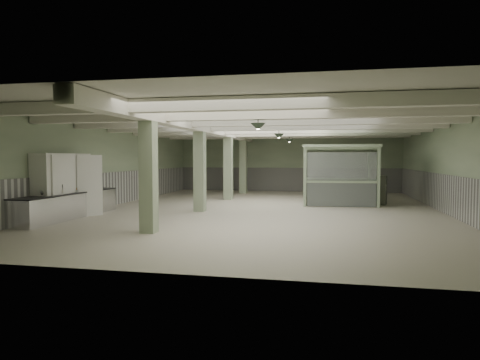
% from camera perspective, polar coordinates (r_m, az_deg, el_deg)
% --- Properties ---
extents(floor, '(20.00, 20.00, 0.00)m').
position_cam_1_polar(floor, '(17.71, 3.37, -3.98)').
color(floor, beige).
rests_on(floor, ground).
extents(ceiling, '(14.00, 20.00, 0.02)m').
position_cam_1_polar(ceiling, '(17.63, 3.41, 7.71)').
color(ceiling, beige).
rests_on(ceiling, wall_back).
extents(wall_back, '(14.00, 0.02, 3.60)m').
position_cam_1_polar(wall_back, '(27.51, 6.36, 2.25)').
color(wall_back, '#A5B692').
rests_on(wall_back, floor).
extents(wall_front, '(14.00, 0.02, 3.60)m').
position_cam_1_polar(wall_front, '(7.82, -7.09, 0.40)').
color(wall_front, '#A5B692').
rests_on(wall_front, floor).
extents(wall_left, '(0.02, 20.00, 3.60)m').
position_cam_1_polar(wall_left, '(19.82, -17.08, 1.85)').
color(wall_left, '#A5B692').
rests_on(wall_left, floor).
extents(wall_right, '(0.02, 20.00, 3.60)m').
position_cam_1_polar(wall_right, '(17.97, 26.08, 1.57)').
color(wall_right, '#A5B692').
rests_on(wall_right, floor).
extents(wainscot_left, '(0.05, 19.90, 1.50)m').
position_cam_1_polar(wainscot_left, '(19.86, -16.97, -1.18)').
color(wainscot_left, silver).
rests_on(wainscot_left, floor).
extents(wainscot_right, '(0.05, 19.90, 1.50)m').
position_cam_1_polar(wainscot_right, '(18.02, 25.92, -1.76)').
color(wainscot_right, silver).
rests_on(wainscot_right, floor).
extents(wainscot_back, '(13.90, 0.05, 1.50)m').
position_cam_1_polar(wainscot_back, '(27.52, 6.34, 0.06)').
color(wainscot_back, silver).
rests_on(wainscot_back, floor).
extents(girder, '(0.45, 19.90, 0.40)m').
position_cam_1_polar(girder, '(18.14, -4.49, 6.87)').
color(girder, silver).
rests_on(girder, ceiling).
extents(beam_a, '(13.90, 0.35, 0.32)m').
position_cam_1_polar(beam_a, '(10.29, -2.62, 10.08)').
color(beam_a, silver).
rests_on(beam_a, ceiling).
extents(beam_b, '(13.90, 0.35, 0.32)m').
position_cam_1_polar(beam_b, '(12.71, 0.17, 8.73)').
color(beam_b, silver).
rests_on(beam_b, ceiling).
extents(beam_c, '(13.90, 0.35, 0.32)m').
position_cam_1_polar(beam_c, '(15.16, 2.06, 7.80)').
color(beam_c, silver).
rests_on(beam_c, ceiling).
extents(beam_d, '(13.90, 0.35, 0.32)m').
position_cam_1_polar(beam_d, '(17.62, 3.41, 7.12)').
color(beam_d, silver).
rests_on(beam_d, ceiling).
extents(beam_e, '(13.90, 0.35, 0.32)m').
position_cam_1_polar(beam_e, '(20.09, 4.43, 6.61)').
color(beam_e, silver).
rests_on(beam_e, ceiling).
extents(beam_f, '(13.90, 0.35, 0.32)m').
position_cam_1_polar(beam_f, '(22.57, 5.22, 6.21)').
color(beam_f, silver).
rests_on(beam_f, ceiling).
extents(beam_g, '(13.90, 0.35, 0.32)m').
position_cam_1_polar(beam_g, '(25.05, 5.86, 5.89)').
color(beam_g, silver).
rests_on(beam_g, ceiling).
extents(column_a, '(0.42, 0.42, 3.60)m').
position_cam_1_polar(column_a, '(12.45, -12.12, 1.31)').
color(column_a, '#98A988').
rests_on(column_a, floor).
extents(column_b, '(0.42, 0.42, 3.60)m').
position_cam_1_polar(column_b, '(17.15, -5.39, 1.81)').
color(column_b, '#98A988').
rests_on(column_b, floor).
extents(column_c, '(0.42, 0.42, 3.60)m').
position_cam_1_polar(column_c, '(21.98, -1.59, 2.08)').
color(column_c, '#98A988').
rests_on(column_c, floor).
extents(column_d, '(0.42, 0.42, 3.60)m').
position_cam_1_polar(column_d, '(25.89, 0.43, 2.22)').
color(column_d, '#98A988').
rests_on(column_d, floor).
extents(pendant_front, '(0.44, 0.44, 0.22)m').
position_cam_1_polar(pendant_front, '(12.59, 2.42, 7.09)').
color(pendant_front, '#2D3B2C').
rests_on(pendant_front, ceiling).
extents(pendant_mid, '(0.44, 0.44, 0.22)m').
position_cam_1_polar(pendant_mid, '(18.03, 5.21, 5.84)').
color(pendant_mid, '#2D3B2C').
rests_on(pendant_mid, ceiling).
extents(pendant_back, '(0.44, 0.44, 0.22)m').
position_cam_1_polar(pendant_back, '(23.00, 6.60, 5.22)').
color(pendant_back, '#2D3B2C').
rests_on(pendant_back, ceiling).
extents(prep_counter, '(0.92, 5.27, 0.91)m').
position_cam_1_polar(prep_counter, '(16.45, -21.88, -3.12)').
color(prep_counter, silver).
rests_on(prep_counter, floor).
extents(pitcher_near, '(0.21, 0.23, 0.25)m').
position_cam_1_polar(pitcher_near, '(16.24, -22.67, -1.20)').
color(pitcher_near, silver).
rests_on(pitcher_near, prep_counter).
extents(pitcher_far, '(0.27, 0.29, 0.30)m').
position_cam_1_polar(pitcher_far, '(15.23, -24.73, -1.43)').
color(pitcher_far, silver).
rests_on(pitcher_far, prep_counter).
extents(veg_colander, '(0.45, 0.45, 0.19)m').
position_cam_1_polar(veg_colander, '(17.77, -19.23, -0.90)').
color(veg_colander, '#3B3C40').
rests_on(veg_colander, prep_counter).
extents(orange_bowl, '(0.29, 0.29, 0.09)m').
position_cam_1_polar(orange_bowl, '(16.51, -21.01, -1.39)').
color(orange_bowl, '#B2B2B7').
rests_on(orange_bowl, prep_counter).
extents(walkin_cooler, '(1.09, 2.62, 2.40)m').
position_cam_1_polar(walkin_cooler, '(16.30, -22.51, -0.57)').
color(walkin_cooler, white).
rests_on(walkin_cooler, floor).
extents(guard_booth, '(3.54, 3.05, 2.73)m').
position_cam_1_polar(guard_booth, '(20.35, 13.06, 2.01)').
color(guard_booth, '#A4BC96').
rests_on(guard_booth, floor).
extents(filing_cabinet, '(0.57, 0.70, 1.34)m').
position_cam_1_polar(filing_cabinet, '(20.57, 18.32, -1.29)').
color(filing_cabinet, '#595D4E').
rests_on(filing_cabinet, floor).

